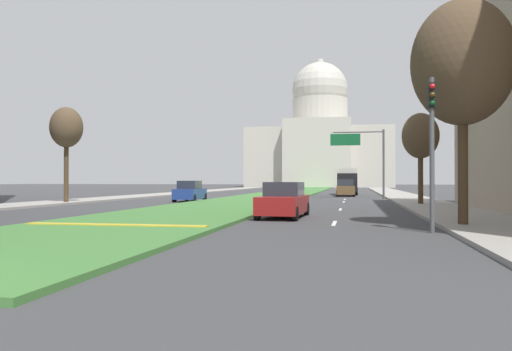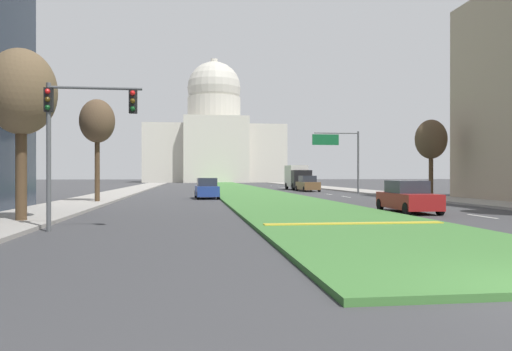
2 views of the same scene
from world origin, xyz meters
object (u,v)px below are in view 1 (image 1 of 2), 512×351
(capitol_building, at_px, (320,141))
(street_tree_left_mid, at_px, (66,129))
(street_tree_right_near, at_px, (463,63))
(street_tree_right_mid, at_px, (420,137))
(sedan_lead_stopped, at_px, (284,201))
(box_truck_delivery, at_px, (348,181))
(sedan_distant, at_px, (346,188))
(traffic_light_near_right, at_px, (432,134))
(sedan_midblock, at_px, (190,192))
(overhead_guide_sign, at_px, (364,150))

(capitol_building, relative_size, street_tree_left_mid, 5.01)
(capitol_building, relative_size, street_tree_right_near, 4.28)
(street_tree_right_mid, height_order, sedan_lead_stopped, street_tree_right_mid)
(sedan_lead_stopped, bearing_deg, street_tree_right_near, -29.09)
(sedan_lead_stopped, height_order, box_truck_delivery, box_truck_delivery)
(street_tree_right_near, height_order, sedan_lead_stopped, street_tree_right_near)
(sedan_distant, bearing_deg, traffic_light_near_right, -84.90)
(traffic_light_near_right, bearing_deg, box_truck_delivery, 94.19)
(street_tree_right_mid, xyz_separation_m, sedan_midblock, (-17.80, 3.57, -3.96))
(overhead_guide_sign, height_order, street_tree_right_mid, overhead_guide_sign)
(street_tree_right_near, bearing_deg, street_tree_right_mid, 87.96)
(street_tree_right_mid, relative_size, box_truck_delivery, 1.00)
(capitol_building, distance_m, sedan_midblock, 90.80)
(capitol_building, xyz_separation_m, sedan_lead_stopped, (5.21, -106.27, -11.00))
(capitol_building, relative_size, sedan_lead_stopped, 7.64)
(sedan_lead_stopped, distance_m, sedan_distant, 32.44)
(traffic_light_near_right, xyz_separation_m, street_tree_right_near, (1.38, 2.04, 2.76))
(traffic_light_near_right, relative_size, sedan_distant, 1.16)
(overhead_guide_sign, height_order, street_tree_left_mid, street_tree_left_mid)
(street_tree_right_near, bearing_deg, sedan_lead_stopped, 150.91)
(box_truck_delivery, bearing_deg, sedan_midblock, -119.25)
(sedan_midblock, relative_size, sedan_distant, 0.98)
(overhead_guide_sign, bearing_deg, capitol_building, 96.61)
(capitol_building, distance_m, box_truck_delivery, 68.77)
(overhead_guide_sign, relative_size, street_tree_right_near, 0.77)
(sedan_distant, bearing_deg, street_tree_right_mid, -74.64)
(sedan_midblock, height_order, sedan_distant, sedan_distant)
(overhead_guide_sign, distance_m, box_truck_delivery, 14.16)
(street_tree_left_mid, distance_m, street_tree_right_mid, 25.62)
(street_tree_right_near, height_order, street_tree_right_mid, street_tree_right_near)
(street_tree_left_mid, distance_m, sedan_midblock, 10.74)
(street_tree_right_near, bearing_deg, overhead_guide_sign, 95.86)
(capitol_building, xyz_separation_m, street_tree_left_mid, (-12.52, -95.74, -6.20))
(capitol_building, relative_size, street_tree_right_mid, 5.64)
(traffic_light_near_right, relative_size, street_tree_right_mid, 0.81)
(street_tree_right_mid, distance_m, box_truck_delivery, 26.69)
(overhead_guide_sign, distance_m, street_tree_left_mid, 26.27)
(street_tree_left_mid, height_order, sedan_lead_stopped, street_tree_left_mid)
(capitol_building, distance_m, sedan_distant, 75.10)
(traffic_light_near_right, bearing_deg, street_tree_left_mid, 144.84)
(traffic_light_near_right, distance_m, street_tree_right_near, 3.70)
(street_tree_right_near, height_order, sedan_midblock, street_tree_right_near)
(street_tree_left_mid, distance_m, sedan_lead_stopped, 21.17)
(capitol_building, distance_m, traffic_light_near_right, 113.17)
(overhead_guide_sign, xyz_separation_m, sedan_distant, (-1.83, 7.42, -3.76))
(overhead_guide_sign, height_order, street_tree_right_near, street_tree_right_near)
(overhead_guide_sign, height_order, sedan_lead_stopped, overhead_guide_sign)
(capitol_building, height_order, sedan_distant, capitol_building)
(street_tree_right_near, relative_size, sedan_midblock, 1.93)
(capitol_building, xyz_separation_m, traffic_light_near_right, (11.02, -112.31, -8.48))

